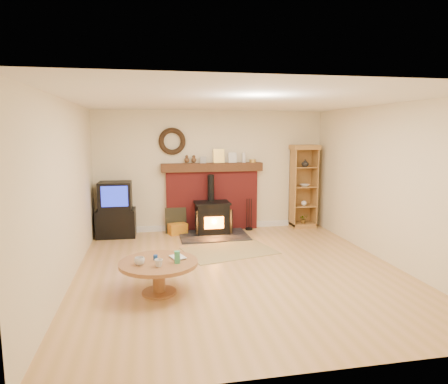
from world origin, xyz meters
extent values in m
plane|color=tan|center=(0.00, 0.00, 0.00)|extent=(5.50, 5.50, 0.00)
cube|color=beige|center=(0.00, 2.75, 1.30)|extent=(5.00, 0.02, 2.60)
cube|color=beige|center=(0.00, -2.75, 1.30)|extent=(5.00, 0.02, 2.60)
cube|color=beige|center=(-2.50, 0.00, 1.30)|extent=(0.02, 5.50, 2.60)
cube|color=beige|center=(2.50, 0.00, 1.30)|extent=(0.02, 5.50, 2.60)
cube|color=white|center=(0.00, 0.00, 2.60)|extent=(5.00, 5.50, 0.02)
cube|color=white|center=(0.00, 2.73, 0.06)|extent=(5.00, 0.04, 0.12)
torus|color=black|center=(-0.85, 2.69, 1.95)|extent=(0.57, 0.11, 0.57)
cube|color=maroon|center=(0.00, 2.67, 0.65)|extent=(2.00, 0.15, 1.30)
cube|color=#361F11|center=(0.00, 2.64, 1.39)|extent=(2.20, 0.22, 0.18)
cube|color=#999999|center=(-0.20, 2.65, 1.55)|extent=(0.13, 0.05, 0.14)
cube|color=gold|center=(0.15, 2.67, 1.63)|extent=(0.24, 0.06, 0.30)
cube|color=white|center=(0.45, 2.67, 1.59)|extent=(0.18, 0.05, 0.22)
cylinder|color=white|center=(0.70, 2.65, 1.59)|extent=(0.08, 0.08, 0.22)
cylinder|color=gold|center=(0.90, 2.65, 1.51)|extent=(0.14, 0.14, 0.07)
cube|color=black|center=(-0.06, 2.10, 0.01)|extent=(1.40, 1.00, 0.03)
cube|color=black|center=(-0.06, 2.30, 0.34)|extent=(0.67, 0.48, 0.62)
cube|color=black|center=(-0.06, 2.30, 0.67)|extent=(0.73, 0.52, 0.04)
cylinder|color=black|center=(-0.06, 2.45, 0.97)|extent=(0.14, 0.14, 0.56)
cube|color=orange|center=(-0.06, 2.05, 0.30)|extent=(0.40, 0.02, 0.25)
cube|color=black|center=(-0.37, 2.11, 0.32)|extent=(0.16, 0.21, 0.50)
cube|color=black|center=(0.24, 2.11, 0.32)|extent=(0.16, 0.21, 0.50)
cube|color=brown|center=(0.05, 1.02, 0.01)|extent=(1.77, 1.41, 0.01)
cube|color=black|center=(-2.04, 2.47, 0.29)|extent=(0.79, 0.56, 0.57)
cube|color=black|center=(-2.04, 2.47, 0.86)|extent=(0.66, 0.56, 0.57)
cube|color=#1522B1|center=(-2.03, 2.19, 0.88)|extent=(0.51, 0.03, 0.41)
cube|color=#9B6632|center=(2.06, 2.53, 0.05)|extent=(0.54, 0.39, 0.10)
cube|color=#9B6632|center=(2.06, 2.72, 0.91)|extent=(0.54, 0.02, 1.71)
cube|color=#9B6632|center=(1.80, 2.53, 0.91)|extent=(0.02, 0.39, 1.71)
cube|color=#9B6632|center=(2.31, 2.53, 0.91)|extent=(0.02, 0.39, 1.71)
cube|color=#9B6632|center=(2.06, 2.53, 1.81)|extent=(0.60, 0.43, 0.10)
cube|color=#9B6632|center=(2.06, 2.53, 0.49)|extent=(0.50, 0.35, 0.02)
cube|color=#9B6632|center=(2.06, 2.53, 0.93)|extent=(0.50, 0.35, 0.02)
cube|color=#9B6632|center=(2.06, 2.53, 1.37)|extent=(0.50, 0.35, 0.02)
imported|color=white|center=(2.06, 2.48, 1.46)|extent=(0.16, 0.16, 0.17)
imported|color=white|center=(2.06, 2.48, 0.96)|extent=(0.21, 0.21, 0.05)
sphere|color=white|center=(2.06, 2.48, 0.56)|extent=(0.12, 0.12, 0.12)
imported|color=#409F6C|center=(2.06, 2.48, 0.20)|extent=(0.18, 0.16, 0.21)
cube|color=yellow|center=(-0.79, 2.40, 0.12)|extent=(0.42, 0.33, 0.23)
cube|color=black|center=(-0.81, 2.55, 0.27)|extent=(0.45, 0.12, 0.54)
cylinder|color=black|center=(0.79, 2.50, 0.02)|extent=(0.16, 0.16, 0.04)
cylinder|color=black|center=(0.74, 2.50, 0.35)|extent=(0.02, 0.02, 0.70)
cylinder|color=black|center=(0.79, 2.50, 0.35)|extent=(0.02, 0.02, 0.70)
cylinder|color=black|center=(0.84, 2.50, 0.35)|extent=(0.02, 0.02, 0.70)
cylinder|color=brown|center=(-1.26, -0.68, 0.01)|extent=(0.46, 0.46, 0.03)
cylinder|color=brown|center=(-1.26, -0.68, 0.21)|extent=(0.17, 0.17, 0.37)
cylinder|color=brown|center=(-1.26, -0.68, 0.42)|extent=(1.05, 1.05, 0.05)
imported|color=white|center=(-1.51, -0.78, 0.50)|extent=(0.13, 0.13, 0.10)
imported|color=white|center=(-1.27, -0.89, 0.49)|extent=(0.11, 0.11, 0.10)
imported|color=#4C331E|center=(-1.09, -0.62, 0.46)|extent=(0.17, 0.23, 0.02)
cylinder|color=navy|center=(-1.30, -0.61, 0.48)|extent=(0.06, 0.06, 0.07)
cube|color=#409F6C|center=(-1.02, -0.80, 0.53)|extent=(0.07, 0.07, 0.16)
camera|label=1|loc=(-1.36, -5.85, 2.15)|focal=32.00mm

